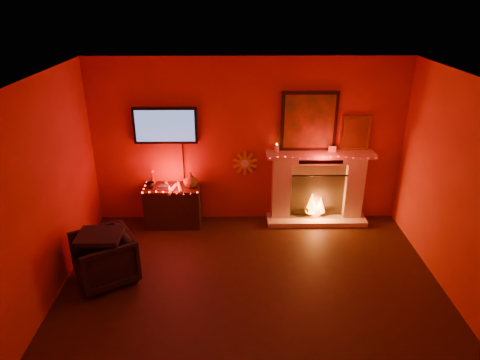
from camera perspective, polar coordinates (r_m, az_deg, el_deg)
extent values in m
plane|color=black|center=(5.37, 1.85, -17.83)|extent=(5.00, 5.00, 0.00)
plane|color=silver|center=(4.10, 2.36, 11.64)|extent=(5.00, 5.00, 0.00)
plane|color=#A32D1A|center=(6.87, 1.09, 5.03)|extent=(5.00, 0.00, 5.00)
plane|color=#A32D1A|center=(5.11, -27.27, -4.73)|extent=(0.00, 5.00, 5.00)
cube|color=beige|center=(7.35, 10.10, -5.23)|extent=(1.65, 0.40, 0.08)
cube|color=beige|center=(7.11, 5.51, -1.34)|extent=(0.30, 0.22, 0.95)
cube|color=beige|center=(7.34, 14.87, -1.25)|extent=(0.30, 0.22, 0.95)
cube|color=beige|center=(6.99, 10.59, 2.75)|extent=(1.50, 0.22, 0.14)
cube|color=beige|center=(6.90, 10.74, 3.35)|extent=(1.72, 0.34, 0.06)
cube|color=#906953|center=(7.25, 10.18, -1.09)|extent=(0.90, 0.10, 0.95)
cube|color=black|center=(7.13, 10.38, -2.32)|extent=(0.90, 0.02, 0.78)
cylinder|color=black|center=(7.34, 9.30, -4.34)|extent=(0.55, 0.09, 0.09)
cylinder|color=black|center=(7.36, 10.69, -3.83)|extent=(0.51, 0.18, 0.08)
cone|color=orange|center=(7.25, 9.56, -3.01)|extent=(0.20, 0.20, 0.34)
cone|color=orange|center=(7.31, 10.68, -3.24)|extent=(0.16, 0.16, 0.26)
sphere|color=#FF3F07|center=(7.35, 10.08, -4.19)|extent=(0.18, 0.18, 0.18)
cube|color=black|center=(6.83, 9.19, 7.73)|extent=(0.88, 0.05, 0.95)
cube|color=#B15317|center=(6.81, 9.23, 7.66)|extent=(0.78, 0.01, 0.85)
cube|color=gold|center=(7.06, 15.12, 6.07)|extent=(0.46, 0.04, 0.56)
cube|color=#AA7A27|center=(7.04, 15.17, 6.01)|extent=(0.38, 0.01, 0.48)
cylinder|color=#ECE5C5|center=(6.81, 4.92, 4.22)|extent=(0.07, 0.07, 0.12)
cube|color=silver|center=(6.94, 12.20, 4.04)|extent=(0.12, 0.01, 0.10)
cube|color=black|center=(6.82, -9.94, 7.17)|extent=(1.00, 0.06, 0.58)
cube|color=#4A75BE|center=(6.79, -9.98, 7.09)|extent=(0.92, 0.01, 0.50)
cylinder|color=black|center=(7.00, -7.55, 2.39)|extent=(0.02, 0.02, 0.66)
cylinder|color=gold|center=(6.97, 0.67, 2.25)|extent=(0.20, 0.03, 0.20)
cylinder|color=silver|center=(6.96, 0.67, 2.21)|extent=(0.13, 0.01, 0.13)
cube|color=black|center=(7.12, -8.91, -3.42)|extent=(0.90, 0.45, 0.68)
imported|color=brown|center=(6.89, -6.60, 0.03)|extent=(0.23, 0.23, 0.24)
imported|color=black|center=(6.96, -11.87, -0.71)|extent=(0.13, 0.13, 0.10)
cylinder|color=silver|center=(6.91, -9.51, -0.96)|extent=(0.18, 0.37, 0.05)
cylinder|color=silver|center=(6.83, -9.00, -1.24)|extent=(0.11, 0.38, 0.05)
cylinder|color=silver|center=(6.88, -8.07, -0.99)|extent=(0.13, 0.38, 0.05)
cube|color=#571819|center=(6.92, -10.24, -1.07)|extent=(0.20, 0.14, 0.03)
cube|color=#1C2F42|center=(6.91, -10.16, -0.83)|extent=(0.17, 0.12, 0.02)
imported|color=black|center=(6.01, -17.65, -9.90)|extent=(1.01, 1.01, 0.68)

